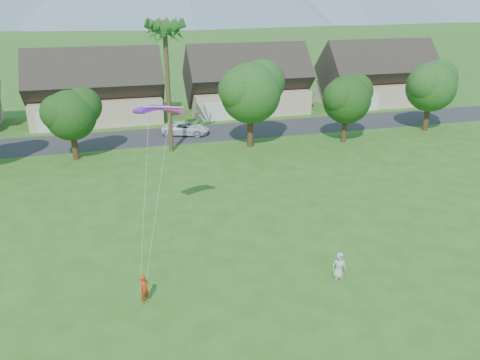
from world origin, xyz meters
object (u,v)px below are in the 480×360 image
object	(u,v)px
kite_flyer	(144,289)
parafoil_kite	(159,107)
watcher	(339,265)
parked_car	(186,128)

from	to	relation	value
kite_flyer	parafoil_kite	xyz separation A→B (m)	(1.90, 6.52, 7.66)
kite_flyer	watcher	bearing A→B (deg)	-45.06
parked_car	parafoil_kite	world-z (taller)	parafoil_kite
parked_car	parafoil_kite	size ratio (longest dim) A/B	1.67
kite_flyer	watcher	world-z (taller)	kite_flyer
parked_car	parafoil_kite	distance (m)	24.96
parked_car	parafoil_kite	xyz separation A→B (m)	(-4.92, -23.21, 7.75)
kite_flyer	parked_car	size ratio (longest dim) A/B	0.31
parafoil_kite	parked_car	bearing A→B (deg)	51.79
watcher	parafoil_kite	bearing A→B (deg)	147.76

